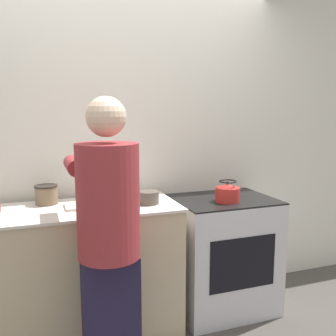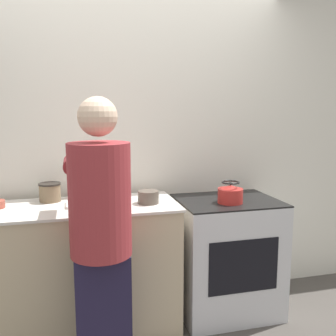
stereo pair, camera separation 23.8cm
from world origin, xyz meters
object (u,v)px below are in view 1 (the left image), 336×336
(knife, at_px, (98,203))
(kettle, at_px, (228,193))
(oven, at_px, (223,254))
(person, at_px, (109,234))
(cutting_board, at_px, (95,205))
(canister_jar, at_px, (46,195))

(knife, relative_size, kettle, 1.08)
(oven, relative_size, kettle, 4.86)
(person, height_order, cutting_board, person)
(oven, xyz_separation_m, cutting_board, (-1.00, -0.01, 0.49))
(knife, bearing_deg, kettle, 2.89)
(oven, bearing_deg, kettle, -104.24)
(cutting_board, bearing_deg, kettle, -5.14)
(canister_jar, bearing_deg, person, -65.31)
(person, height_order, knife, person)
(cutting_board, relative_size, knife, 1.99)
(kettle, bearing_deg, knife, 176.22)
(person, bearing_deg, canister_jar, 114.69)
(knife, distance_m, kettle, 0.96)
(canister_jar, bearing_deg, oven, -6.75)
(person, bearing_deg, cutting_board, 89.60)
(cutting_board, relative_size, canister_jar, 2.56)
(cutting_board, height_order, kettle, kettle)
(person, xyz_separation_m, knife, (0.02, 0.48, 0.06))
(canister_jar, bearing_deg, knife, -29.69)
(canister_jar, bearing_deg, kettle, -11.01)
(oven, xyz_separation_m, person, (-1.00, -0.51, 0.44))
(kettle, height_order, canister_jar, canister_jar)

